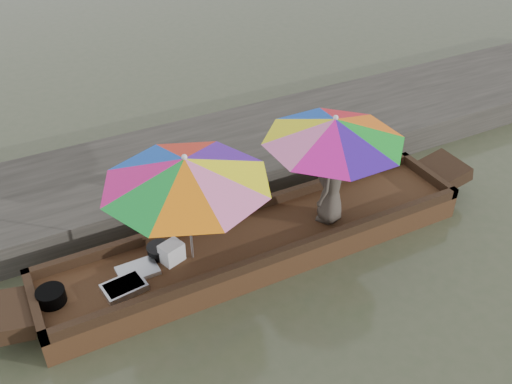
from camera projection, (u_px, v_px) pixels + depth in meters
name	position (u px, v px, depth m)	size (l,w,h in m)	color
water	(259.00, 254.00, 7.94)	(80.00, 80.00, 0.00)	#414830
dock	(197.00, 164.00, 9.39)	(22.00, 2.20, 0.50)	#2D2B26
boat_hull	(259.00, 245.00, 7.84)	(5.99, 1.20, 0.35)	#3B2312
cooking_pot	(51.00, 296.00, 6.68)	(0.34, 0.34, 0.18)	black
tray_crayfish	(124.00, 287.00, 6.86)	(0.50, 0.35, 0.09)	silver
tray_scallop	(138.00, 271.00, 7.12)	(0.50, 0.35, 0.06)	silver
charcoal_grill	(159.00, 251.00, 7.36)	(0.29, 0.29, 0.14)	black
supply_bag	(172.00, 252.00, 7.25)	(0.28, 0.22, 0.26)	silver
vendor	(332.00, 184.00, 7.71)	(0.57, 0.37, 1.15)	#443C33
umbrella_bow	(189.00, 209.00, 6.92)	(2.08, 2.08, 1.55)	#4D14A5
umbrella_stern	(331.00, 167.00, 7.71)	(1.92, 1.92, 1.55)	red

